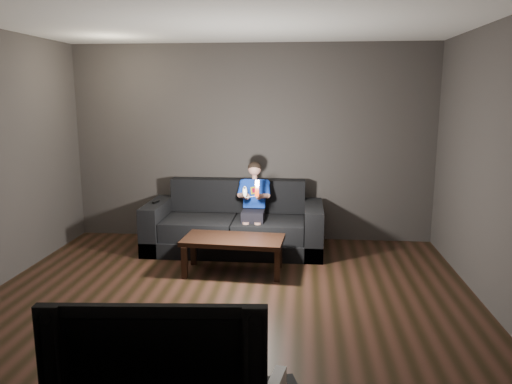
# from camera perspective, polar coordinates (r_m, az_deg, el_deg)

# --- Properties ---
(floor) EXTENTS (5.00, 5.00, 0.00)m
(floor) POSITION_cam_1_polar(r_m,az_deg,el_deg) (4.87, -3.57, -13.40)
(floor) COLOR black
(floor) RESTS_ON ground
(back_wall) EXTENTS (5.00, 0.04, 2.70)m
(back_wall) POSITION_cam_1_polar(r_m,az_deg,el_deg) (6.94, -0.50, 5.58)
(back_wall) COLOR #3E3937
(back_wall) RESTS_ON ground
(front_wall) EXTENTS (5.00, 0.04, 2.70)m
(front_wall) POSITION_cam_1_polar(r_m,az_deg,el_deg) (2.11, -14.67, -7.72)
(front_wall) COLOR #3E3937
(front_wall) RESTS_ON ground
(ceiling) EXTENTS (5.00, 5.00, 0.02)m
(ceiling) POSITION_cam_1_polar(r_m,az_deg,el_deg) (4.48, -4.01, 19.82)
(ceiling) COLOR white
(ceiling) RESTS_ON back_wall
(sofa) EXTENTS (2.28, 0.99, 0.88)m
(sofa) POSITION_cam_1_polar(r_m,az_deg,el_deg) (6.59, -2.43, -4.12)
(sofa) COLOR black
(sofa) RESTS_ON floor
(child) EXTENTS (0.42, 0.51, 1.03)m
(child) POSITION_cam_1_polar(r_m,az_deg,el_deg) (6.39, -0.24, -0.68)
(child) COLOR black
(child) RESTS_ON sofa
(wii_remote_red) EXTENTS (0.05, 0.07, 0.20)m
(wii_remote_red) POSITION_cam_1_polar(r_m,az_deg,el_deg) (5.96, 0.13, 0.44)
(wii_remote_red) COLOR red
(wii_remote_red) RESTS_ON child
(nunchuk_white) EXTENTS (0.07, 0.10, 0.14)m
(nunchuk_white) POSITION_cam_1_polar(r_m,az_deg,el_deg) (5.99, -1.28, 0.05)
(nunchuk_white) COLOR silver
(nunchuk_white) RESTS_ON child
(wii_remote_black) EXTENTS (0.06, 0.14, 0.03)m
(wii_remote_black) POSITION_cam_1_polar(r_m,az_deg,el_deg) (6.65, -11.38, -1.12)
(wii_remote_black) COLOR black
(wii_remote_black) RESTS_ON sofa
(coffee_table) EXTENTS (1.17, 0.64, 0.41)m
(coffee_table) POSITION_cam_1_polar(r_m,az_deg,el_deg) (5.72, -2.62, -5.79)
(coffee_table) COLOR black
(coffee_table) RESTS_ON floor
(tv) EXTENTS (1.04, 0.22, 0.60)m
(tv) POSITION_cam_1_polar(r_m,az_deg,el_deg) (2.52, -11.13, -17.84)
(tv) COLOR black
(tv) RESTS_ON media_console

